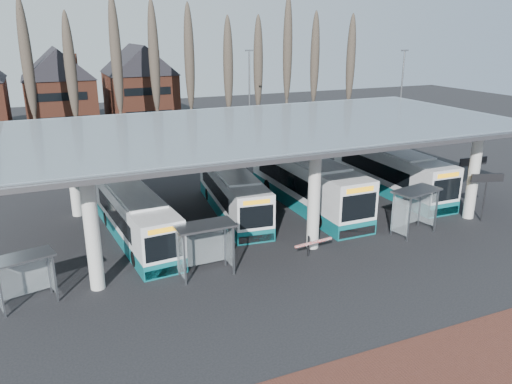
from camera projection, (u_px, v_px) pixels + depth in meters
name	position (u px, v px, depth m)	size (l,w,h in m)	color
ground	(335.00, 265.00, 26.79)	(140.00, 140.00, 0.00)	black
station_canopy	(272.00, 134.00, 32.00)	(32.00, 16.00, 6.34)	silver
poplar_row	(172.00, 62.00, 52.82)	(45.10, 1.10, 14.50)	#473D33
townhouse_row	(14.00, 85.00, 57.27)	(36.80, 10.30, 12.25)	brown
lamp_post_b	(249.00, 100.00, 50.07)	(0.80, 0.16, 10.17)	slate
lamp_post_c	(401.00, 100.00, 50.18)	(0.80, 0.16, 10.17)	slate
bus_0	(135.00, 217.00, 29.61)	(3.24, 11.09, 3.04)	white
bus_1	(232.00, 193.00, 34.01)	(3.53, 11.13, 3.04)	white
bus_2	(306.00, 183.00, 35.42)	(2.80, 12.87, 3.57)	white
bus_3	(389.00, 171.00, 38.68)	(2.86, 12.24, 3.39)	white
shelter_0	(23.00, 269.00, 22.46)	(2.86, 1.88, 2.44)	gray
shelter_1	(204.00, 237.00, 25.21)	(3.03, 1.56, 2.78)	gray
shelter_2	(414.00, 201.00, 30.44)	(3.30, 2.12, 2.84)	gray
info_sign_0	(487.00, 182.00, 32.07)	(2.11, 0.79, 3.25)	black
info_sign_1	(473.00, 165.00, 35.36)	(2.31, 0.28, 3.44)	black
barrier	(312.00, 243.00, 27.19)	(2.41, 0.78, 1.21)	black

